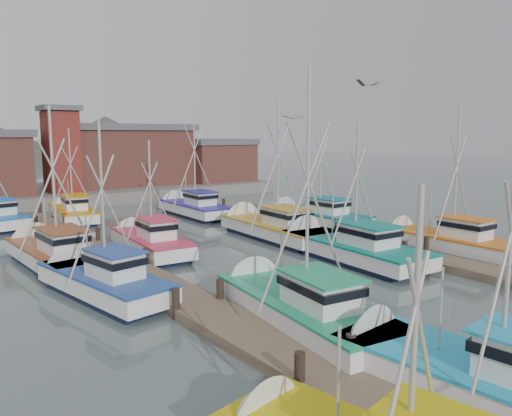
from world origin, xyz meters
TOP-DOWN VIEW (x-y plane):
  - ground at (0.00, 0.00)m, footprint 260.00×260.00m
  - dock_left at (-7.00, 4.04)m, footprint 2.30×46.00m
  - dock_right at (7.00, 4.04)m, footprint 2.30×46.00m
  - quay at (0.00, 37.00)m, footprint 44.00×16.00m
  - shed_center at (6.00, 37.00)m, footprint 14.84×9.54m
  - shed_right at (17.00, 34.00)m, footprint 8.48×6.36m
  - lookout_tower at (-2.00, 33.00)m, footprint 3.60×3.60m
  - boat_0 at (-4.65, -12.00)m, footprint 3.54×9.07m
  - boat_4 at (-4.69, -5.06)m, footprint 3.97×9.35m
  - boat_5 at (4.05, 0.57)m, footprint 3.88×10.23m
  - boat_6 at (-9.37, 2.49)m, footprint 3.73×8.45m
  - boat_7 at (9.91, -1.80)m, footprint 3.77×8.65m
  - boat_8 at (-4.17, 8.68)m, footprint 3.22×8.43m
  - boat_9 at (4.41, 7.70)m, footprint 4.22×10.31m
  - boat_10 at (-9.57, 8.78)m, footprint 3.82×9.49m
  - boat_11 at (9.92, 9.37)m, footprint 3.80×9.33m
  - boat_12 at (-4.42, 22.60)m, footprint 3.42×8.51m
  - boat_13 at (4.73, 19.10)m, footprint 4.16×9.31m
  - gull_near at (-1.78, -5.72)m, footprint 1.53×0.66m
  - gull_far at (3.64, 4.70)m, footprint 1.55×0.61m

SIDE VIEW (x-z plane):
  - ground at x=0.00m, z-range 0.00..0.00m
  - dock_left at x=-7.00m, z-range -0.54..0.96m
  - dock_right at x=7.00m, z-range -0.54..0.96m
  - quay at x=0.00m, z-range 0.00..1.20m
  - boat_8 at x=-4.17m, z-range -2.96..4.31m
  - boat_0 at x=-4.65m, z-range -3.37..4.72m
  - boat_12 at x=-4.42m, z-range -3.39..4.74m
  - boat_5 at x=4.05m, z-range -3.65..5.01m
  - boat_6 at x=-9.37m, z-range -3.43..4.80m
  - boat_11 at x=9.92m, z-range -3.97..5.33m
  - boat_7 at x=9.91m, z-range -4.00..5.37m
  - boat_10 at x=-9.57m, z-range -3.93..5.30m
  - boat_4 at x=-4.69m, z-range -4.30..5.67m
  - boat_9 at x=4.41m, z-range -4.55..5.92m
  - boat_13 at x=4.73m, z-range -4.57..5.94m
  - shed_right at x=17.00m, z-range 1.24..6.44m
  - shed_center at x=6.00m, z-range 1.24..8.14m
  - lookout_tower at x=-2.00m, z-range 1.30..9.80m
  - gull_far at x=3.64m, z-range 7.83..8.07m
  - gull_near at x=-1.78m, z-range 8.69..8.93m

